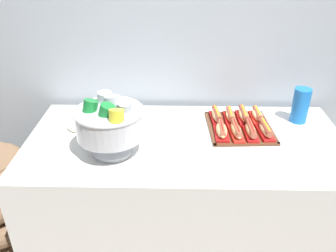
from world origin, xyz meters
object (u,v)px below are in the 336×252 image
(cup_stack, at_px, (301,105))
(donut, at_px, (80,125))
(hot_dog_3, at_px, (265,130))
(hot_dog_1, at_px, (236,131))
(hot_dog_0, at_px, (221,131))
(hot_dog_6, at_px, (244,115))
(serving_tray, at_px, (239,128))
(punch_bowl, at_px, (110,122))
(hot_dog_2, at_px, (251,130))
(hot_dog_7, at_px, (257,115))
(hot_dog_5, at_px, (230,116))
(hot_dog_4, at_px, (217,116))
(buffet_table, at_px, (184,197))

(cup_stack, relative_size, donut, 1.47)
(donut, bearing_deg, hot_dog_3, -3.78)
(hot_dog_1, bearing_deg, cup_stack, 25.71)
(hot_dog_0, bearing_deg, hot_dog_6, 50.88)
(serving_tray, bearing_deg, hot_dog_0, -140.59)
(hot_dog_0, height_order, punch_bowl, punch_bowl)
(donut, bearing_deg, cup_stack, 5.04)
(serving_tray, xyz_separation_m, hot_dog_0, (-0.11, -0.09, 0.03))
(serving_tray, height_order, hot_dog_2, hot_dog_2)
(hot_dog_1, distance_m, cup_stack, 0.41)
(serving_tray, bearing_deg, hot_dog_7, 39.41)
(hot_dog_5, bearing_deg, cup_stack, 1.87)
(hot_dog_0, height_order, hot_dog_4, same)
(hot_dog_5, distance_m, punch_bowl, 0.69)
(hot_dog_0, bearing_deg, hot_dog_3, 3.16)
(serving_tray, distance_m, hot_dog_3, 0.14)
(punch_bowl, bearing_deg, hot_dog_0, 16.09)
(buffet_table, distance_m, punch_bowl, 0.66)
(serving_tray, bearing_deg, cup_stack, 15.46)
(hot_dog_4, height_order, donut, hot_dog_4)
(hot_dog_0, xyz_separation_m, hot_dog_5, (0.07, 0.17, -0.00))
(hot_dog_2, bearing_deg, hot_dog_0, -176.84)
(serving_tray, relative_size, hot_dog_6, 2.14)
(buffet_table, xyz_separation_m, hot_dog_2, (0.33, 0.04, 0.41))
(hot_dog_6, bearing_deg, buffet_table, -147.48)
(punch_bowl, relative_size, donut, 2.42)
(hot_dog_7, xyz_separation_m, cup_stack, (0.23, 0.00, 0.06))
(hot_dog_7, bearing_deg, punch_bowl, -156.17)
(donut, bearing_deg, hot_dog_1, -5.05)
(serving_tray, bearing_deg, hot_dog_4, 146.90)
(hot_dog_6, height_order, hot_dog_7, hot_dog_6)
(hot_dog_4, height_order, cup_stack, cup_stack)
(cup_stack, bearing_deg, donut, -174.96)
(hot_dog_7, bearing_deg, donut, -174.02)
(hot_dog_1, height_order, hot_dog_6, same)
(hot_dog_0, bearing_deg, cup_stack, 22.26)
(serving_tray, relative_size, hot_dog_0, 2.30)
(hot_dog_3, bearing_deg, cup_stack, 37.76)
(hot_dog_5, distance_m, donut, 0.82)
(hot_dog_2, height_order, donut, hot_dog_2)
(hot_dog_0, height_order, hot_dog_1, hot_dog_0)
(serving_tray, distance_m, hot_dog_5, 0.10)
(serving_tray, xyz_separation_m, cup_stack, (0.33, 0.09, 0.09))
(hot_dog_5, bearing_deg, hot_dog_2, -62.40)
(serving_tray, xyz_separation_m, hot_dog_5, (-0.04, 0.08, 0.03))
(hot_dog_0, bearing_deg, hot_dog_4, 93.16)
(hot_dog_2, distance_m, cup_stack, 0.35)
(hot_dog_0, height_order, donut, hot_dog_0)
(buffet_table, bearing_deg, hot_dog_2, 6.85)
(hot_dog_5, bearing_deg, hot_dog_0, -111.29)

